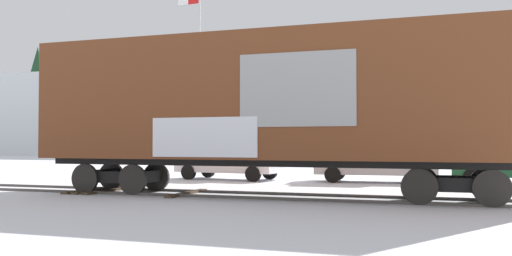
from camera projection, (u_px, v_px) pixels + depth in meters
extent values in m
plane|color=silver|center=(256.00, 197.00, 15.89)|extent=(260.00, 260.00, 0.00)
cube|color=#4C4742|center=(264.00, 198.00, 15.06)|extent=(60.00, 0.74, 0.08)
cube|color=#4C4742|center=(278.00, 193.00, 16.42)|extent=(60.00, 0.74, 0.08)
cube|color=#423323|center=(187.00, 193.00, 16.59)|extent=(0.27, 2.50, 0.07)
cube|color=#423323|center=(89.00, 190.00, 17.72)|extent=(0.27, 2.50, 0.07)
cube|color=#423323|center=(98.00, 190.00, 17.61)|extent=(0.27, 2.50, 0.07)
cube|color=#423323|center=(108.00, 191.00, 17.48)|extent=(0.27, 2.50, 0.07)
cube|color=brown|center=(271.00, 98.00, 15.82)|extent=(14.18, 2.91, 3.54)
cube|color=#2D2823|center=(271.00, 33.00, 15.87)|extent=(13.45, 0.54, 0.24)
cube|color=#999999|center=(296.00, 89.00, 14.14)|extent=(3.11, 0.06, 1.95)
cube|color=silver|center=(203.00, 137.00, 14.94)|extent=(3.13, 0.06, 1.10)
cube|color=black|center=(271.00, 162.00, 15.77)|extent=(13.89, 1.67, 0.20)
cube|color=black|center=(121.00, 176.00, 17.34)|extent=(2.11, 1.26, 0.36)
cylinder|color=black|center=(85.00, 179.00, 16.93)|extent=(0.92, 0.13, 0.92)
cylinder|color=black|center=(111.00, 176.00, 18.29)|extent=(0.92, 0.13, 0.92)
cylinder|color=black|center=(133.00, 180.00, 16.39)|extent=(0.92, 0.13, 0.92)
cylinder|color=black|center=(156.00, 177.00, 17.75)|extent=(0.92, 0.13, 0.92)
cube|color=black|center=(454.00, 184.00, 14.16)|extent=(2.11, 1.26, 0.36)
cylinder|color=black|center=(419.00, 187.00, 13.75)|extent=(0.92, 0.13, 0.92)
cylinder|color=black|center=(421.00, 183.00, 15.11)|extent=(0.92, 0.13, 0.92)
cylinder|color=black|center=(492.00, 189.00, 13.21)|extent=(0.92, 0.13, 0.92)
cylinder|color=black|center=(487.00, 184.00, 14.57)|extent=(0.92, 0.13, 0.92)
cylinder|color=silver|center=(199.00, 80.00, 28.93)|extent=(0.12, 0.12, 9.84)
cube|color=silver|center=(401.00, 115.00, 69.03)|extent=(148.31, 34.21, 10.37)
cube|color=brown|center=(136.00, 62.00, 70.17)|extent=(6.56, 3.56, 3.43)
cone|color=#193D23|center=(295.00, 52.00, 62.56)|extent=(1.69, 1.69, 3.39)
cone|color=#193D23|center=(38.00, 63.00, 75.46)|extent=(2.29, 2.29, 4.59)
cone|color=#193D23|center=(353.00, 48.00, 60.25)|extent=(1.70, 1.70, 3.39)
cube|color=silver|center=(229.00, 165.00, 23.35)|extent=(4.69, 2.22, 0.63)
cube|color=#2D333D|center=(224.00, 150.00, 23.49)|extent=(2.54, 1.81, 0.63)
cylinder|color=black|center=(270.00, 172.00, 23.42)|extent=(0.66, 0.29, 0.64)
cylinder|color=black|center=(253.00, 174.00, 21.94)|extent=(0.66, 0.29, 0.64)
cylinder|color=black|center=(208.00, 170.00, 24.75)|extent=(0.66, 0.29, 0.64)
cylinder|color=black|center=(189.00, 172.00, 23.27)|extent=(0.66, 0.29, 0.64)
cube|color=#B7BABF|center=(375.00, 164.00, 21.74)|extent=(4.82, 2.06, 0.79)
cube|color=#2D333D|center=(369.00, 146.00, 21.83)|extent=(2.62, 1.74, 0.66)
cylinder|color=black|center=(417.00, 174.00, 22.11)|extent=(0.65, 0.26, 0.64)
cylinder|color=black|center=(418.00, 176.00, 20.52)|extent=(0.65, 0.26, 0.64)
cylinder|color=black|center=(338.00, 173.00, 22.95)|extent=(0.65, 0.26, 0.64)
cylinder|color=black|center=(333.00, 175.00, 21.35)|extent=(0.65, 0.26, 0.64)
cube|color=#2D333D|center=(511.00, 147.00, 20.14)|extent=(2.36, 1.60, 0.72)
cylinder|color=black|center=(471.00, 175.00, 21.36)|extent=(0.64, 0.23, 0.64)
cylinder|color=black|center=(472.00, 177.00, 19.81)|extent=(0.64, 0.23, 0.64)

